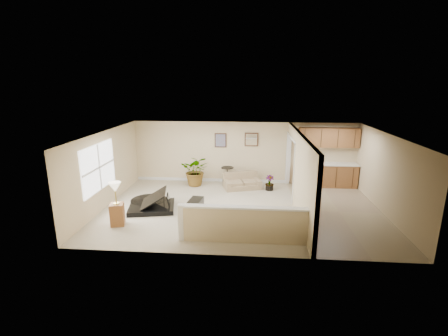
# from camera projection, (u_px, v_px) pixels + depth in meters

# --- Properties ---
(floor) EXTENTS (9.00, 9.00, 0.00)m
(floor) POSITION_uv_depth(u_px,v_px,m) (241.00, 209.00, 10.66)
(floor) COLOR #C2B796
(floor) RESTS_ON ground
(back_wall) EXTENTS (9.00, 0.04, 2.50)m
(back_wall) POSITION_uv_depth(u_px,v_px,m) (244.00, 153.00, 13.23)
(back_wall) COLOR #CEB88D
(back_wall) RESTS_ON floor
(front_wall) EXTENTS (9.00, 0.04, 2.50)m
(front_wall) POSITION_uv_depth(u_px,v_px,m) (238.00, 207.00, 7.45)
(front_wall) COLOR #CEB88D
(front_wall) RESTS_ON floor
(left_wall) EXTENTS (0.04, 6.00, 2.50)m
(left_wall) POSITION_uv_depth(u_px,v_px,m) (105.00, 169.00, 10.70)
(left_wall) COLOR #CEB88D
(left_wall) RESTS_ON floor
(right_wall) EXTENTS (0.04, 6.00, 2.50)m
(right_wall) POSITION_uv_depth(u_px,v_px,m) (388.00, 175.00, 9.99)
(right_wall) COLOR #CEB88D
(right_wall) RESTS_ON floor
(ceiling) EXTENTS (9.00, 6.00, 0.04)m
(ceiling) POSITION_uv_depth(u_px,v_px,m) (242.00, 133.00, 10.02)
(ceiling) COLOR beige
(ceiling) RESTS_ON back_wall
(kitchen_vinyl) EXTENTS (2.70, 6.00, 0.01)m
(kitchen_vinyl) POSITION_uv_depth(u_px,v_px,m) (339.00, 212.00, 10.41)
(kitchen_vinyl) COLOR gray
(kitchen_vinyl) RESTS_ON floor
(interior_partition) EXTENTS (0.18, 5.99, 2.50)m
(interior_partition) POSITION_uv_depth(u_px,v_px,m) (298.00, 172.00, 10.45)
(interior_partition) COLOR #CEB88D
(interior_partition) RESTS_ON floor
(pony_half_wall) EXTENTS (3.42, 0.22, 1.00)m
(pony_half_wall) POSITION_uv_depth(u_px,v_px,m) (242.00, 224.00, 8.31)
(pony_half_wall) COLOR #CEB88D
(pony_half_wall) RESTS_ON floor
(left_window) EXTENTS (0.05, 2.15, 1.45)m
(left_window) POSITION_uv_depth(u_px,v_px,m) (98.00, 167.00, 10.17)
(left_window) COLOR white
(left_window) RESTS_ON left_wall
(wall_art_left) EXTENTS (0.48, 0.04, 0.58)m
(wall_art_left) POSITION_uv_depth(u_px,v_px,m) (221.00, 140.00, 13.15)
(wall_art_left) COLOR #3E2516
(wall_art_left) RESTS_ON back_wall
(wall_mirror) EXTENTS (0.55, 0.04, 0.55)m
(wall_mirror) POSITION_uv_depth(u_px,v_px,m) (251.00, 140.00, 13.04)
(wall_mirror) COLOR #3E2516
(wall_mirror) RESTS_ON back_wall
(kitchen_cabinets) EXTENTS (2.36, 0.65, 2.33)m
(kitchen_cabinets) POSITION_uv_depth(u_px,v_px,m) (324.00, 165.00, 12.82)
(kitchen_cabinets) COLOR brown
(kitchen_cabinets) RESTS_ON floor
(piano) EXTENTS (1.88, 1.91, 1.36)m
(piano) POSITION_uv_depth(u_px,v_px,m) (151.00, 191.00, 10.61)
(piano) COLOR black
(piano) RESTS_ON floor
(piano_bench) EXTENTS (0.46, 0.77, 0.49)m
(piano_bench) POSITION_uv_depth(u_px,v_px,m) (195.00, 207.00, 10.15)
(piano_bench) COLOR black
(piano_bench) RESTS_ON floor
(loveseat) EXTENTS (1.62, 1.18, 0.80)m
(loveseat) POSITION_uv_depth(u_px,v_px,m) (242.00, 180.00, 12.71)
(loveseat) COLOR tan
(loveseat) RESTS_ON floor
(accent_table) EXTENTS (0.50, 0.50, 0.72)m
(accent_table) POSITION_uv_depth(u_px,v_px,m) (227.00, 174.00, 13.09)
(accent_table) COLOR black
(accent_table) RESTS_ON floor
(palm_plant) EXTENTS (1.13, 0.98, 1.23)m
(palm_plant) POSITION_uv_depth(u_px,v_px,m) (196.00, 171.00, 12.95)
(palm_plant) COLOR black
(palm_plant) RESTS_ON floor
(small_plant) EXTENTS (0.36, 0.36, 0.59)m
(small_plant) POSITION_uv_depth(u_px,v_px,m) (269.00, 184.00, 12.47)
(small_plant) COLOR black
(small_plant) RESTS_ON floor
(lamp_stand) EXTENTS (0.47, 0.47, 1.30)m
(lamp_stand) POSITION_uv_depth(u_px,v_px,m) (117.00, 207.00, 9.33)
(lamp_stand) COLOR brown
(lamp_stand) RESTS_ON floor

